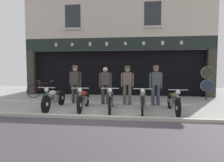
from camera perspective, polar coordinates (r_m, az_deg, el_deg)
The scene contains 15 objects.
ground at distance 4.97m, azimuth -5.74°, elevation -15.09°, with size 22.79×22.00×0.18m.
shop_facade at distance 12.64m, azimuth 2.12°, elevation 4.24°, with size 11.09×4.42×5.94m.
motorcycle_left at distance 7.63m, azimuth -17.19°, elevation -4.98°, with size 0.62×2.08×0.91m.
motorcycle_center_left at distance 7.24m, azimuth -8.65°, elevation -5.37°, with size 0.62×1.98×0.90m.
motorcycle_center at distance 7.04m, azimuth -0.32°, elevation -5.56°, with size 0.62×2.03×0.91m.
motorcycle_center_right at distance 6.86m, azimuth 9.34°, elevation -5.80°, with size 0.62×2.04×0.92m.
motorcycle_right at distance 7.04m, azimuth 18.26°, elevation -5.82°, with size 0.62×2.00×0.90m.
salesman_left at distance 8.58m, azimuth -11.10°, elevation -0.39°, with size 0.56×0.34×1.70m.
shopkeeper_center at distance 8.20m, azimuth -2.02°, elevation -0.84°, with size 0.56×0.26×1.62m.
salesman_right at distance 8.12m, azimuth 4.68°, elevation -0.62°, with size 0.56×0.35×1.68m.
assistant_far_right at distance 8.13m, azimuth 13.17°, elevation -0.70°, with size 0.55×0.34×1.69m.
tyre_sign_pole at distance 10.18m, azimuth 26.91°, elevation 0.37°, with size 0.58×0.06×1.71m.
advert_board_near at distance 11.59m, azimuth -12.13°, elevation 5.12°, with size 0.77×0.03×1.09m.
advert_board_far at distance 12.02m, azimuth -17.37°, elevation 5.08°, with size 0.69×0.03×0.89m.
leaning_bicycle at distance 10.66m, azimuth -20.36°, elevation -2.79°, with size 1.72×0.50×0.95m.
Camera 1 is at (1.03, -5.57, 1.58)m, focal length 30.04 mm.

